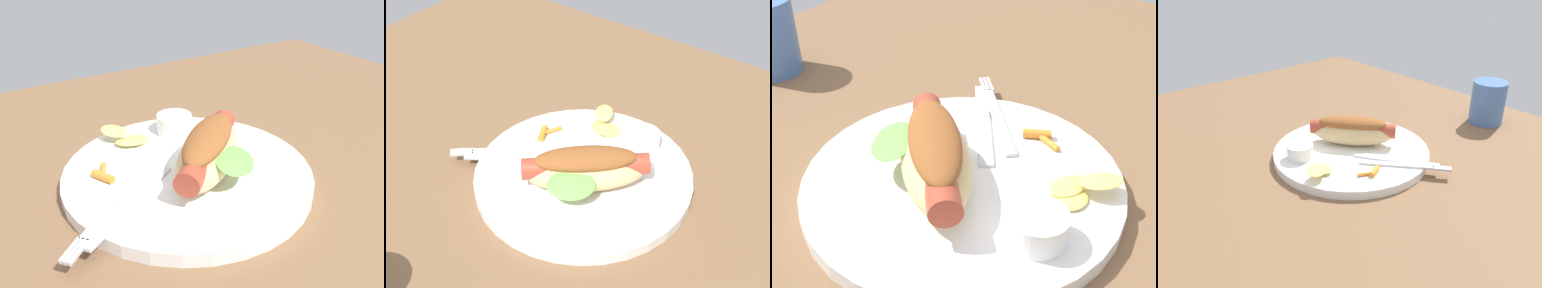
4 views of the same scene
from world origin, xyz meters
The scene contains 9 objects.
ground_plane centered at (0.00, 0.00, -0.90)cm, with size 120.00×90.00×1.80cm, color brown.
plate centered at (0.61, -1.85, 0.80)cm, with size 29.49×29.49×1.60cm, color white.
hot_dog centered at (-1.07, 0.18, 4.49)cm, with size 15.87×14.91×5.59cm.
sauce_ramekin centered at (-3.02, -11.10, 2.90)cm, with size 4.88×4.88×2.60cm, color white.
fork centered at (11.55, 0.59, 1.80)cm, with size 13.04×11.46×0.40cm.
knife centered at (9.41, 1.13, 1.78)cm, with size 15.44×1.40×0.36cm, color silver.
chips_pile centered at (3.87, -11.82, 2.32)cm, with size 6.18×6.73×1.92cm.
carrot_garnish centered at (9.89, -5.28, 2.04)cm, with size 2.51×4.46×0.96cm.
drinking_cup centered at (8.17, 32.31, 4.81)cm, with size 7.47×7.47×9.62cm, color #4770B2.
Camera 4 is at (50.80, -45.50, 36.42)cm, focal length 36.79 mm.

